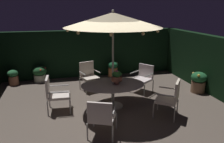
{
  "coord_description": "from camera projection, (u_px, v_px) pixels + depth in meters",
  "views": [
    {
      "loc": [
        -1.35,
        -5.66,
        2.84
      ],
      "look_at": [
        0.16,
        0.38,
        1.05
      ],
      "focal_mm": 35.84,
      "sensor_mm": 36.0,
      "label": 1
    }
  ],
  "objects": [
    {
      "name": "ground_plane",
      "position": [
        110.0,
        111.0,
        6.38
      ],
      "size": [
        7.68,
        7.5,
        0.02
      ],
      "primitive_type": "cube",
      "color": "brown"
    },
    {
      "name": "hedge_backdrop_rear",
      "position": [
        90.0,
        53.0,
        9.46
      ],
      "size": [
        7.68,
        0.3,
        1.94
      ],
      "primitive_type": "cube",
      "color": "black",
      "rests_on": "ground_plane"
    },
    {
      "name": "patio_dining_table",
      "position": [
        113.0,
        88.0,
        6.5
      ],
      "size": [
        1.86,
        1.4,
        0.7
      ],
      "color": "#B4B0A3",
      "rests_on": "ground_plane"
    },
    {
      "name": "patio_umbrella",
      "position": [
        113.0,
        20.0,
        5.96
      ],
      "size": [
        2.66,
        2.66,
        2.79
      ],
      "color": "#BAB4A5",
      "rests_on": "ground_plane"
    },
    {
      "name": "centerpiece_planter",
      "position": [
        117.0,
        76.0,
        6.4
      ],
      "size": [
        0.32,
        0.32,
        0.41
      ],
      "color": "#AE644D",
      "rests_on": "patio_dining_table"
    },
    {
      "name": "patio_chair_north",
      "position": [
        143.0,
        76.0,
        7.72
      ],
      "size": [
        0.84,
        0.85,
        0.93
      ],
      "color": "#B3B6AD",
      "rests_on": "ground_plane"
    },
    {
      "name": "patio_chair_northeast",
      "position": [
        89.0,
        74.0,
        7.86
      ],
      "size": [
        0.72,
        0.7,
        0.99
      ],
      "color": "#B4B4A8",
      "rests_on": "ground_plane"
    },
    {
      "name": "patio_chair_east",
      "position": [
        55.0,
        92.0,
        6.22
      ],
      "size": [
        0.66,
        0.63,
        1.0
      ],
      "color": "#B3ADAB",
      "rests_on": "ground_plane"
    },
    {
      "name": "patio_chair_southeast",
      "position": [
        101.0,
        116.0,
        4.95
      ],
      "size": [
        0.78,
        0.79,
        0.92
      ],
      "color": "#B5B3AC",
      "rests_on": "ground_plane"
    },
    {
      "name": "patio_chair_south",
      "position": [
        171.0,
        97.0,
        5.87
      ],
      "size": [
        0.81,
        0.81,
        1.02
      ],
      "color": "#BCB5A6",
      "rests_on": "ground_plane"
    },
    {
      "name": "potted_plant_back_right",
      "position": [
        198.0,
        82.0,
        7.68
      ],
      "size": [
        0.53,
        0.53,
        0.72
      ],
      "color": "#876146",
      "rests_on": "ground_plane"
    },
    {
      "name": "potted_plant_right_far",
      "position": [
        13.0,
        77.0,
        8.45
      ],
      "size": [
        0.39,
        0.39,
        0.58
      ],
      "color": "#A0644A",
      "rests_on": "ground_plane"
    },
    {
      "name": "potted_plant_left_far",
      "position": [
        40.0,
        73.0,
        8.8
      ],
      "size": [
        0.56,
        0.56,
        0.63
      ],
      "color": "beige",
      "rests_on": "ground_plane"
    },
    {
      "name": "potted_plant_front_corner",
      "position": [
        113.0,
        69.0,
        9.4
      ],
      "size": [
        0.41,
        0.41,
        0.65
      ],
      "color": "#B16D3E",
      "rests_on": "ground_plane"
    }
  ]
}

